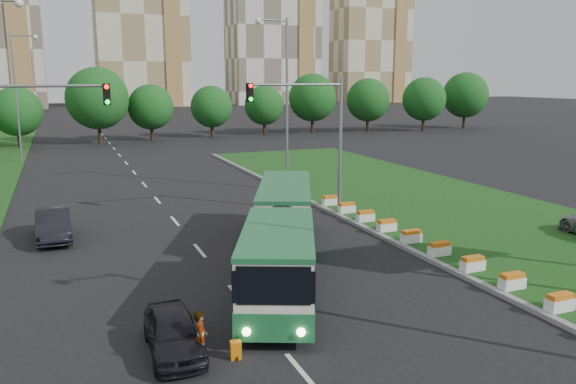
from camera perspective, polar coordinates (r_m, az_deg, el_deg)
name	(u,v)px	position (r m, az deg, el deg)	size (l,w,h in m)	color
ground	(311,284)	(22.32, 2.32, -9.37)	(360.00, 360.00, 0.00)	black
grass_median	(451,210)	(35.49, 16.22, -1.79)	(14.00, 60.00, 0.15)	#144313
median_kerb	(350,221)	(31.72, 6.30, -2.92)	(0.30, 60.00, 0.18)	gray
lane_markings	(153,194)	(40.17, -13.59, -0.25)	(0.20, 100.00, 0.01)	silver
flower_planters	(425,242)	(26.99, 13.72, -4.97)	(1.10, 20.30, 0.60)	white
traffic_mast_median	(315,125)	(32.05, 2.78, 6.83)	(5.76, 0.32, 8.00)	gray
traffic_mast_left	(19,137)	(28.13, -25.62, 5.07)	(5.76, 0.32, 8.00)	gray
street_lamps	(178,117)	(29.58, -11.13, 7.51)	(36.00, 60.00, 12.00)	gray
tree_line	(208,105)	(76.36, -8.08, 8.79)	(120.00, 8.00, 9.00)	#144C18
apartment_tower_ceast	(140,17)	(171.46, -14.77, 16.83)	(25.00, 15.00, 50.00)	beige
apartment_tower_east	(273,27)	(181.24, -1.58, 16.40)	(27.00, 15.00, 47.00)	beige
midrise_east	(370,41)	(196.04, 8.38, 14.89)	(24.00, 14.00, 40.00)	beige
articulated_bus	(276,232)	(23.73, -1.27, -4.12)	(2.41, 15.46, 2.55)	silver
car_left_near	(173,332)	(17.28, -11.57, -13.77)	(1.51, 3.75, 1.28)	black
car_left_far	(53,225)	(30.45, -22.73, -3.07)	(1.61, 4.61, 1.52)	black
pedestrian	(201,338)	(16.44, -8.87, -14.43)	(0.58, 0.38, 1.59)	gray
shopping_trolley	(236,350)	(16.83, -5.34, -15.71)	(0.31, 0.33, 0.53)	orange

